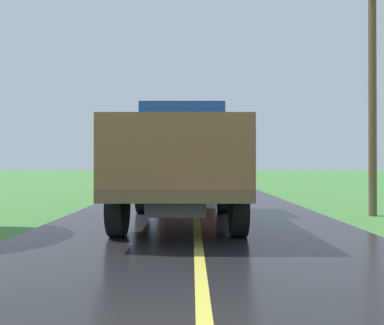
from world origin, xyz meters
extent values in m
cube|color=#2D2D30|center=(-0.34, 10.94, 0.68)|extent=(0.90, 5.51, 0.24)
cube|color=brown|center=(-0.34, 10.94, 0.88)|extent=(2.30, 5.80, 0.20)
cube|color=#1E479E|center=(-0.34, 12.89, 1.93)|extent=(2.10, 1.90, 1.90)
cube|color=black|center=(-0.34, 13.85, 2.26)|extent=(1.79, 0.02, 0.76)
cube|color=brown|center=(-1.45, 9.97, 1.53)|extent=(0.08, 3.85, 1.10)
cube|color=brown|center=(0.77, 9.97, 1.53)|extent=(0.08, 3.85, 1.10)
cube|color=brown|center=(-0.34, 8.08, 1.53)|extent=(2.30, 0.08, 1.10)
cube|color=brown|center=(-0.34, 11.85, 1.53)|extent=(2.30, 0.08, 1.10)
cylinder|color=black|center=(-1.39, 12.74, 0.58)|extent=(0.28, 1.00, 1.00)
cylinder|color=black|center=(0.71, 12.74, 0.58)|extent=(0.28, 1.00, 1.00)
cylinder|color=black|center=(-1.39, 9.35, 0.58)|extent=(0.28, 1.00, 1.00)
cylinder|color=black|center=(0.71, 9.35, 0.58)|extent=(0.28, 1.00, 1.00)
ellipsoid|color=#7CBC2E|center=(-0.95, 11.50, 1.80)|extent=(0.41, 0.44, 0.52)
ellipsoid|color=#87BB28|center=(0.01, 10.72, 1.83)|extent=(0.59, 0.67, 0.49)
ellipsoid|color=#7AB235|center=(-0.19, 11.42, 1.18)|extent=(0.58, 0.53, 0.52)
ellipsoid|color=#8BC322|center=(-0.96, 11.56, 1.77)|extent=(0.57, 0.66, 0.39)
ellipsoid|color=#82C22B|center=(-1.13, 10.23, 1.51)|extent=(0.55, 0.69, 0.42)
ellipsoid|color=#8AB526|center=(-0.77, 11.28, 1.82)|extent=(0.44, 0.51, 0.45)
ellipsoid|color=#85C12F|center=(-0.86, 11.38, 1.12)|extent=(0.41, 0.42, 0.50)
ellipsoid|color=#7BC330|center=(0.36, 8.98, 1.17)|extent=(0.59, 0.62, 0.49)
ellipsoid|color=#89AD2B|center=(-0.45, 11.00, 1.79)|extent=(0.43, 0.39, 0.49)
cube|color=#2D2D30|center=(-0.30, 20.63, 0.68)|extent=(0.90, 5.51, 0.24)
cube|color=brown|center=(-0.30, 20.63, 0.88)|extent=(2.30, 5.80, 0.20)
cube|color=silver|center=(-0.30, 22.58, 1.93)|extent=(2.10, 1.90, 1.90)
cube|color=black|center=(-0.30, 23.53, 2.26)|extent=(1.78, 0.02, 0.76)
cube|color=maroon|center=(-1.41, 19.65, 1.53)|extent=(0.08, 3.85, 1.10)
cube|color=maroon|center=(0.81, 19.65, 1.53)|extent=(0.08, 3.85, 1.10)
cube|color=maroon|center=(-0.30, 17.77, 1.53)|extent=(2.30, 0.08, 1.10)
cube|color=maroon|center=(-0.30, 21.54, 1.53)|extent=(2.30, 0.08, 1.10)
cylinder|color=black|center=(-1.35, 22.43, 0.58)|extent=(0.28, 1.00, 1.00)
cylinder|color=black|center=(0.75, 22.43, 0.58)|extent=(0.28, 1.00, 1.00)
cylinder|color=black|center=(-1.35, 19.03, 0.58)|extent=(0.28, 1.00, 1.00)
cylinder|color=black|center=(0.75, 19.03, 0.58)|extent=(0.28, 1.00, 1.00)
ellipsoid|color=#81B326|center=(0.31, 20.67, 1.77)|extent=(0.45, 0.58, 0.48)
ellipsoid|color=#8BAB21|center=(-0.08, 19.75, 1.45)|extent=(0.54, 0.55, 0.43)
ellipsoid|color=#8AB932|center=(-0.56, 20.64, 1.50)|extent=(0.42, 0.48, 0.40)
ellipsoid|color=#79B234|center=(0.09, 19.24, 1.47)|extent=(0.50, 0.55, 0.44)
ellipsoid|color=#8BB429|center=(0.41, 19.64, 1.82)|extent=(0.43, 0.50, 0.37)
ellipsoid|color=#7CAB30|center=(-0.45, 20.12, 1.81)|extent=(0.51, 0.64, 0.38)
ellipsoid|color=#82C22C|center=(-0.55, 20.18, 1.14)|extent=(0.52, 0.63, 0.46)
ellipsoid|color=#7CBA38|center=(-0.70, 19.95, 1.78)|extent=(0.44, 0.56, 0.45)
ellipsoid|color=#8DC32D|center=(-0.22, 19.12, 1.16)|extent=(0.45, 0.42, 0.37)
ellipsoid|color=#75B328|center=(-0.64, 18.56, 1.16)|extent=(0.53, 0.68, 0.41)
ellipsoid|color=#7CBC2D|center=(0.26, 19.91, 1.80)|extent=(0.50, 0.53, 0.43)
ellipsoid|color=#78B733|center=(0.46, 19.74, 1.83)|extent=(0.45, 0.50, 0.39)
cylinder|color=brown|center=(4.61, 12.69, 3.59)|extent=(0.20, 0.20, 7.19)
camera|label=1|loc=(-0.10, 2.51, 1.33)|focal=36.61mm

